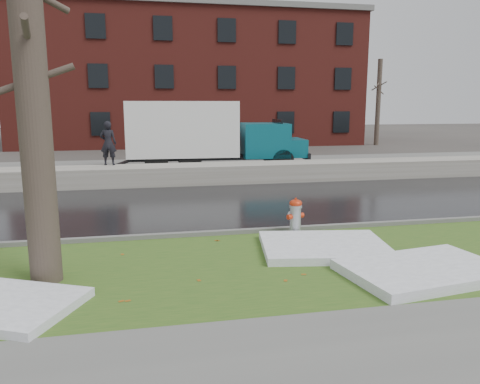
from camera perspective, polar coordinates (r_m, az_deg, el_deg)
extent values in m
plane|color=#47423D|center=(10.26, -1.37, -6.90)|extent=(120.00, 120.00, 0.00)
cube|color=#2C501A|center=(9.09, 0.04, -9.10)|extent=(60.00, 4.50, 0.04)
cube|color=slate|center=(5.81, 8.06, -21.27)|extent=(60.00, 3.00, 0.05)
cube|color=black|center=(14.56, -4.52, -1.61)|extent=(60.00, 7.00, 0.03)
cube|color=slate|center=(22.90, -7.16, 2.80)|extent=(60.00, 9.00, 0.03)
cube|color=slate|center=(11.18, -2.29, -5.05)|extent=(60.00, 0.15, 0.14)
cube|color=#A49F96|center=(18.61, -6.14, 2.16)|extent=(60.00, 1.60, 0.75)
cube|color=maroon|center=(39.85, -6.37, 13.28)|extent=(26.00, 12.00, 10.00)
cylinder|color=brown|center=(35.89, -18.73, 10.30)|extent=(0.36, 0.36, 6.50)
cylinder|color=brown|center=(35.90, -18.82, 11.81)|extent=(0.84, 1.62, 0.73)
cylinder|color=brown|center=(35.94, -18.90, 13.25)|extent=(1.08, 1.26, 0.66)
cylinder|color=brown|center=(35.89, -18.76, 10.86)|extent=(1.40, 0.61, 0.63)
cylinder|color=brown|center=(38.01, 16.50, 10.41)|extent=(0.36, 0.36, 6.50)
cylinder|color=brown|center=(38.03, 16.58, 11.84)|extent=(0.84, 1.62, 0.73)
cylinder|color=brown|center=(38.07, 16.65, 13.19)|extent=(1.08, 1.26, 0.66)
cylinder|color=brown|center=(38.02, 16.53, 10.93)|extent=(1.40, 0.61, 0.63)
cylinder|color=#A0A4A8|center=(11.11, 6.76, -3.32)|extent=(0.32, 0.32, 0.77)
ellipsoid|color=#B82B0E|center=(11.02, 6.81, -1.37)|extent=(0.37, 0.37, 0.18)
cylinder|color=#B82B0E|center=(11.00, 6.82, -0.86)|extent=(0.07, 0.07, 0.06)
cylinder|color=#B82B0E|center=(11.00, 6.10, -3.03)|extent=(0.14, 0.15, 0.12)
cylinder|color=#B82B0E|center=(11.18, 7.44, -2.83)|extent=(0.14, 0.15, 0.12)
cylinder|color=#A0A4A8|center=(11.22, 6.29, -2.77)|extent=(0.18, 0.15, 0.15)
cylinder|color=brown|center=(8.51, -24.05, 11.66)|extent=(0.65, 0.65, 6.67)
cylinder|color=brown|center=(8.56, -24.40, 16.12)|extent=(0.39, 1.65, 0.69)
cylinder|color=brown|center=(8.51, -24.10, 12.30)|extent=(1.39, 0.23, 0.60)
cube|color=black|center=(22.42, -3.84, 4.23)|extent=(7.56, 1.27, 0.21)
cube|color=silver|center=(22.23, -7.05, 7.65)|extent=(5.18, 2.57, 2.54)
cube|color=#0B5665|center=(22.75, 2.92, 6.36)|extent=(2.26, 2.35, 1.60)
cube|color=#0B5665|center=(23.10, 6.24, 5.44)|extent=(1.22, 2.12, 0.85)
cube|color=black|center=(22.86, 4.56, 7.77)|extent=(0.16, 1.88, 0.85)
cube|color=black|center=(22.48, -14.89, 3.13)|extent=(1.66, 1.20, 0.63)
cylinder|color=black|center=(22.03, 5.23, 3.85)|extent=(1.05, 0.33, 1.03)
cylinder|color=black|center=(23.94, 4.06, 4.41)|extent=(1.05, 0.33, 1.03)
cylinder|color=black|center=(21.39, -6.10, 3.64)|extent=(1.05, 0.33, 1.03)
cylinder|color=black|center=(23.35, -6.36, 4.21)|extent=(1.05, 0.33, 1.03)
cylinder|color=black|center=(21.36, -10.14, 3.52)|extent=(1.05, 0.33, 1.03)
cylinder|color=black|center=(23.32, -10.07, 4.11)|extent=(1.05, 0.33, 1.03)
imported|color=black|center=(19.04, -15.77, 5.75)|extent=(0.68, 0.49, 1.72)
cube|color=white|center=(10.15, 10.20, -6.56)|extent=(2.88, 2.38, 0.16)
cube|color=white|center=(8.11, -27.11, -12.13)|extent=(2.67, 2.39, 0.14)
cube|color=white|center=(9.21, 21.46, -8.87)|extent=(3.04, 2.20, 0.18)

